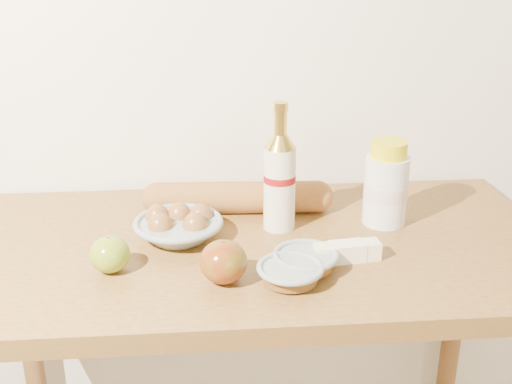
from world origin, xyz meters
TOP-DOWN VIEW (x-y plane):
  - back_wall at (0.00, 1.51)m, footprint 3.50×0.02m
  - table at (0.00, 1.18)m, footprint 1.20×0.60m
  - bourbon_bottle at (0.06, 1.24)m, footprint 0.08×0.08m
  - cream_bottle at (0.28, 1.25)m, footprint 0.10×0.10m
  - egg_bowl at (-0.15, 1.21)m, footprint 0.19×0.19m
  - baguette at (-0.03, 1.33)m, footprint 0.42×0.09m
  - apple_yellowgreen at (-0.27, 1.08)m, footprint 0.10×0.10m
  - apple_redgreen_right at (-0.07, 1.03)m, footprint 0.11×0.11m
  - sugar_bowl at (0.05, 1.02)m, footprint 0.13×0.13m
  - syrup_bowl at (0.08, 1.06)m, footprint 0.16×0.16m
  - butter_stick at (0.17, 1.09)m, footprint 0.13×0.05m

SIDE VIEW (x-z plane):
  - table at x=0.00m, z-range 0.33..1.23m
  - butter_stick at x=0.17m, z-range 0.90..0.94m
  - sugar_bowl at x=0.05m, z-range 0.90..0.94m
  - syrup_bowl at x=0.08m, z-range 0.90..0.94m
  - egg_bowl at x=-0.15m, z-range 0.89..0.96m
  - apple_yellowgreen at x=-0.27m, z-range 0.90..0.97m
  - baguette at x=-0.03m, z-range 0.90..0.97m
  - apple_redgreen_right at x=-0.07m, z-range 0.90..0.98m
  - cream_bottle at x=0.28m, z-range 0.89..1.07m
  - bourbon_bottle at x=0.06m, z-range 0.87..1.14m
  - back_wall at x=0.00m, z-range 0.00..2.60m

